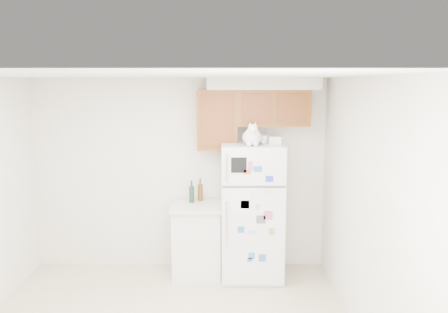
{
  "coord_description": "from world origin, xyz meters",
  "views": [
    {
      "loc": [
        0.58,
        -4.13,
        2.44
      ],
      "look_at": [
        0.58,
        1.55,
        1.55
      ],
      "focal_mm": 38.0,
      "sensor_mm": 36.0,
      "label": 1
    }
  ],
  "objects_px": {
    "refrigerator": "(252,211)",
    "base_counter": "(197,239)",
    "storage_box_front": "(276,140)",
    "bottle_amber": "(200,190)",
    "bottle_green": "(192,192)",
    "cat": "(252,136)",
    "storage_box_back": "(261,139)"
  },
  "relations": [
    {
      "from": "refrigerator",
      "to": "bottle_green",
      "type": "relative_size",
      "value": 5.98
    },
    {
      "from": "cat",
      "to": "storage_box_front",
      "type": "bearing_deg",
      "value": 24.41
    },
    {
      "from": "refrigerator",
      "to": "bottle_green",
      "type": "xyz_separation_m",
      "value": [
        -0.76,
        0.17,
        0.21
      ]
    },
    {
      "from": "storage_box_back",
      "to": "bottle_green",
      "type": "relative_size",
      "value": 0.63
    },
    {
      "from": "cat",
      "to": "storage_box_back",
      "type": "xyz_separation_m",
      "value": [
        0.12,
        0.18,
        -0.06
      ]
    },
    {
      "from": "bottle_green",
      "to": "refrigerator",
      "type": "bearing_deg",
      "value": -12.61
    },
    {
      "from": "bottle_green",
      "to": "bottle_amber",
      "type": "distance_m",
      "value": 0.14
    },
    {
      "from": "base_counter",
      "to": "storage_box_back",
      "type": "height_order",
      "value": "storage_box_back"
    },
    {
      "from": "base_counter",
      "to": "cat",
      "type": "relative_size",
      "value": 2.24
    },
    {
      "from": "storage_box_front",
      "to": "cat",
      "type": "bearing_deg",
      "value": -137.99
    },
    {
      "from": "refrigerator",
      "to": "storage_box_front",
      "type": "distance_m",
      "value": 0.94
    },
    {
      "from": "storage_box_back",
      "to": "bottle_amber",
      "type": "bearing_deg",
      "value": -174.37
    },
    {
      "from": "cat",
      "to": "storage_box_front",
      "type": "xyz_separation_m",
      "value": [
        0.3,
        0.13,
        -0.06
      ]
    },
    {
      "from": "storage_box_back",
      "to": "storage_box_front",
      "type": "xyz_separation_m",
      "value": [
        0.18,
        -0.05,
        -0.01
      ]
    },
    {
      "from": "cat",
      "to": "storage_box_back",
      "type": "relative_size",
      "value": 2.28
    },
    {
      "from": "cat",
      "to": "storage_box_front",
      "type": "relative_size",
      "value": 2.74
    },
    {
      "from": "storage_box_front",
      "to": "bottle_amber",
      "type": "xyz_separation_m",
      "value": [
        -0.94,
        0.28,
        -0.68
      ]
    },
    {
      "from": "base_counter",
      "to": "bottle_green",
      "type": "relative_size",
      "value": 3.24
    },
    {
      "from": "base_counter",
      "to": "storage_box_back",
      "type": "relative_size",
      "value": 5.11
    },
    {
      "from": "refrigerator",
      "to": "base_counter",
      "type": "distance_m",
      "value": 0.79
    },
    {
      "from": "refrigerator",
      "to": "bottle_amber",
      "type": "height_order",
      "value": "refrigerator"
    },
    {
      "from": "storage_box_front",
      "to": "bottle_green",
      "type": "distance_m",
      "value": 1.26
    },
    {
      "from": "storage_box_back",
      "to": "bottle_green",
      "type": "distance_m",
      "value": 1.11
    },
    {
      "from": "cat",
      "to": "bottle_amber",
      "type": "height_order",
      "value": "cat"
    },
    {
      "from": "cat",
      "to": "storage_box_back",
      "type": "height_order",
      "value": "cat"
    },
    {
      "from": "refrigerator",
      "to": "cat",
      "type": "distance_m",
      "value": 0.97
    },
    {
      "from": "cat",
      "to": "bottle_green",
      "type": "bearing_deg",
      "value": 156.39
    },
    {
      "from": "refrigerator",
      "to": "storage_box_back",
      "type": "height_order",
      "value": "storage_box_back"
    },
    {
      "from": "cat",
      "to": "bottle_amber",
      "type": "relative_size",
      "value": 1.4
    },
    {
      "from": "base_counter",
      "to": "refrigerator",
      "type": "bearing_deg",
      "value": -6.1
    },
    {
      "from": "storage_box_front",
      "to": "bottle_amber",
      "type": "distance_m",
      "value": 1.19
    },
    {
      "from": "refrigerator",
      "to": "bottle_amber",
      "type": "bearing_deg",
      "value": 158.41
    }
  ]
}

